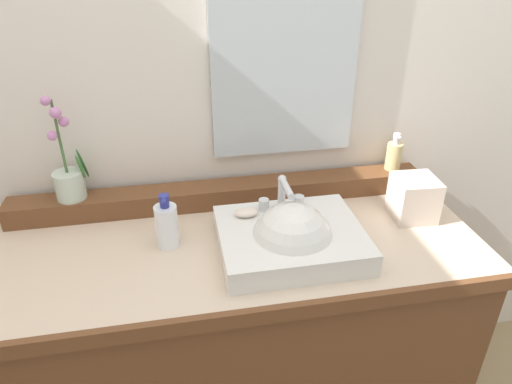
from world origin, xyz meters
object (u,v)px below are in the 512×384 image
at_px(soap_bar, 246,213).
at_px(tissue_box, 414,198).
at_px(soap_dispenser, 394,155).
at_px(lotion_bottle, 167,225).
at_px(sink_basin, 291,241).
at_px(potted_plant, 68,175).

xyz_separation_m(soap_bar, tissue_box, (0.54, 0.01, -0.01)).
height_order(soap_dispenser, lotion_bottle, soap_dispenser).
height_order(sink_basin, tissue_box, sink_basin).
height_order(sink_basin, soap_bar, sink_basin).
xyz_separation_m(soap_dispenser, lotion_bottle, (-0.80, -0.22, -0.05)).
height_order(sink_basin, lotion_bottle, sink_basin).
xyz_separation_m(sink_basin, potted_plant, (-0.64, 0.31, 0.12)).
relative_size(potted_plant, lotion_bottle, 1.99).
bearing_deg(lotion_bottle, sink_basin, -15.39).
xyz_separation_m(potted_plant, tissue_box, (1.07, -0.20, -0.08)).
xyz_separation_m(sink_basin, soap_dispenser, (0.45, 0.32, 0.09)).
bearing_deg(lotion_bottle, tissue_box, 1.06).
distance_m(soap_dispenser, lotion_bottle, 0.83).
bearing_deg(tissue_box, sink_basin, -165.65).
relative_size(soap_dispenser, tissue_box, 0.97).
bearing_deg(tissue_box, potted_plant, 169.27).
xyz_separation_m(sink_basin, lotion_bottle, (-0.35, 0.10, 0.04)).
relative_size(potted_plant, tissue_box, 2.44).
bearing_deg(soap_bar, tissue_box, 0.81).
relative_size(soap_bar, potted_plant, 0.21).
bearing_deg(potted_plant, sink_basin, -26.11).
bearing_deg(tissue_box, lotion_bottle, -178.94).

